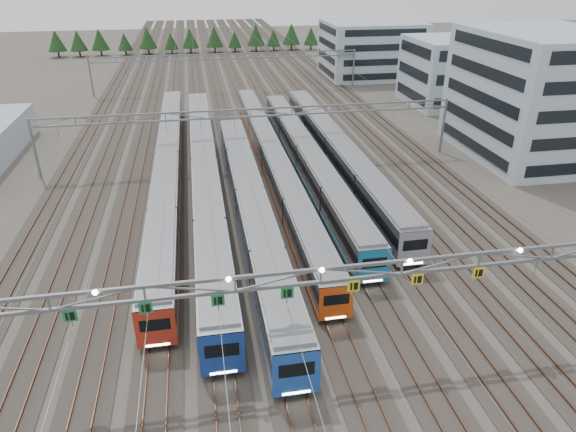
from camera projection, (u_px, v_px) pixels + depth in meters
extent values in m
plane|color=#47423A|center=(318.00, 361.00, 36.74)|extent=(400.00, 400.00, 0.00)
cube|color=#2D2823|center=(224.00, 77.00, 124.59)|extent=(54.00, 260.00, 0.08)
cube|color=brown|center=(115.00, 80.00, 120.50)|extent=(0.08, 260.00, 0.16)
cube|color=brown|center=(326.00, 72.00, 128.58)|extent=(0.08, 260.00, 0.16)
cube|color=brown|center=(221.00, 76.00, 124.43)|extent=(0.08, 260.00, 0.16)
cube|color=brown|center=(227.00, 76.00, 124.65)|extent=(0.08, 260.00, 0.16)
cube|color=black|center=(170.00, 177.00, 66.51)|extent=(2.44, 65.22, 0.37)
cube|color=gray|center=(168.00, 164.00, 65.71)|extent=(2.87, 66.55, 3.23)
cube|color=black|center=(168.00, 161.00, 65.54)|extent=(2.93, 66.22, 0.97)
cube|color=#B22D1B|center=(169.00, 174.00, 66.32)|extent=(2.92, 66.22, 0.36)
cube|color=slate|center=(167.00, 151.00, 64.94)|extent=(2.58, 65.22, 0.26)
cube|color=#B22D1B|center=(156.00, 329.00, 36.51)|extent=(2.89, 0.12, 3.23)
cube|color=black|center=(155.00, 325.00, 36.31)|extent=(2.15, 0.10, 0.97)
cube|color=white|center=(158.00, 345.00, 37.09)|extent=(1.72, 0.06, 0.15)
cube|color=black|center=(206.00, 185.00, 64.17)|extent=(2.58, 65.57, 0.39)
cube|color=gray|center=(205.00, 171.00, 63.32)|extent=(3.04, 66.90, 3.42)
cube|color=black|center=(204.00, 168.00, 63.13)|extent=(3.10, 66.57, 1.03)
cube|color=navy|center=(206.00, 182.00, 63.96)|extent=(3.09, 66.57, 0.38)
cube|color=slate|center=(204.00, 157.00, 62.50)|extent=(2.74, 65.57, 0.27)
cube|color=navy|center=(222.00, 355.00, 33.97)|extent=(3.06, 0.12, 3.42)
cube|color=black|center=(222.00, 350.00, 33.76)|extent=(2.28, 0.10, 1.03)
cube|color=white|center=(224.00, 372.00, 34.59)|extent=(1.82, 0.06, 0.16)
cube|color=black|center=(251.00, 219.00, 55.73)|extent=(2.62, 50.35, 0.40)
cube|color=gray|center=(250.00, 203.00, 54.86)|extent=(3.08, 51.37, 3.46)
cube|color=black|center=(250.00, 200.00, 54.68)|extent=(3.14, 51.12, 1.04)
cube|color=#2050B0|center=(251.00, 215.00, 55.52)|extent=(3.13, 51.12, 0.38)
cube|color=slate|center=(250.00, 188.00, 54.04)|extent=(2.77, 50.35, 0.27)
cube|color=#2050B0|center=(296.00, 374.00, 32.34)|extent=(3.10, 0.12, 3.46)
cube|color=black|center=(297.00, 370.00, 32.12)|extent=(2.31, 0.10, 1.04)
cube|color=white|center=(296.00, 393.00, 32.96)|extent=(1.85, 0.06, 0.16)
cube|color=black|center=(272.00, 169.00, 68.95)|extent=(2.31, 64.31, 0.35)
cube|color=gray|center=(272.00, 157.00, 68.19)|extent=(2.71, 65.62, 3.05)
cube|color=black|center=(272.00, 155.00, 68.02)|extent=(2.77, 65.29, 0.92)
cube|color=#DE4A13|center=(272.00, 166.00, 68.77)|extent=(2.76, 65.29, 0.34)
cube|color=slate|center=(272.00, 146.00, 67.46)|extent=(2.44, 64.31, 0.24)
cube|color=#DE4A13|center=(336.00, 303.00, 39.40)|extent=(2.73, 0.12, 3.05)
cube|color=black|center=(336.00, 300.00, 39.21)|extent=(2.04, 0.10, 0.92)
cube|color=white|center=(336.00, 318.00, 39.95)|extent=(1.63, 0.06, 0.15)
cube|color=black|center=(307.00, 170.00, 68.63)|extent=(2.47, 53.56, 0.37)
cube|color=gray|center=(307.00, 157.00, 67.82)|extent=(2.90, 54.65, 3.26)
cube|color=black|center=(307.00, 155.00, 67.64)|extent=(2.96, 54.38, 0.98)
cube|color=#1772A6|center=(307.00, 167.00, 68.44)|extent=(2.95, 54.38, 0.36)
cube|color=slate|center=(307.00, 145.00, 67.04)|extent=(2.61, 53.56, 0.26)
cube|color=#1772A6|center=(374.00, 267.00, 43.85)|extent=(2.92, 0.12, 3.26)
cube|color=black|center=(374.00, 263.00, 43.65)|extent=(2.18, 0.10, 0.98)
cube|color=white|center=(373.00, 281.00, 44.44)|extent=(1.74, 0.06, 0.16)
cube|color=black|center=(336.00, 163.00, 71.00)|extent=(2.64, 53.34, 0.40)
cube|color=gray|center=(336.00, 150.00, 70.12)|extent=(3.11, 54.43, 3.50)
cube|color=black|center=(336.00, 147.00, 69.94)|extent=(3.17, 54.16, 1.05)
cube|color=gray|center=(336.00, 160.00, 70.79)|extent=(3.16, 54.16, 0.39)
cube|color=slate|center=(337.00, 137.00, 69.29)|extent=(2.80, 53.34, 0.28)
cube|color=gray|center=(415.00, 249.00, 46.25)|extent=(3.13, 0.12, 3.50)
cube|color=black|center=(415.00, 245.00, 46.04)|extent=(2.33, 0.10, 1.05)
cube|color=white|center=(413.00, 263.00, 46.89)|extent=(1.87, 0.06, 0.17)
cube|color=slate|center=(321.00, 269.00, 33.23)|extent=(56.00, 0.22, 0.22)
cube|color=slate|center=(321.00, 282.00, 33.68)|extent=(56.00, 0.22, 0.22)
cube|color=#187B36|center=(70.00, 316.00, 31.30)|extent=(0.85, 0.06, 0.85)
cube|color=#187B36|center=(146.00, 308.00, 32.01)|extent=(0.85, 0.06, 0.85)
cube|color=#187B36|center=(218.00, 300.00, 32.73)|extent=(0.85, 0.06, 0.85)
cube|color=#187B36|center=(287.00, 293.00, 33.44)|extent=(0.85, 0.06, 0.85)
cube|color=yellow|center=(354.00, 286.00, 34.16)|extent=(0.85, 0.06, 0.85)
cube|color=yellow|center=(417.00, 279.00, 34.87)|extent=(0.85, 0.06, 0.85)
cube|color=yellow|center=(478.00, 273.00, 35.58)|extent=(0.85, 0.06, 0.85)
cylinder|color=slate|center=(34.00, 149.00, 65.64)|extent=(0.36, 0.36, 8.00)
cylinder|color=slate|center=(443.00, 126.00, 74.53)|extent=(0.36, 0.36, 8.00)
cube|color=slate|center=(251.00, 109.00, 68.38)|extent=(56.00, 0.22, 0.22)
cube|color=slate|center=(251.00, 117.00, 68.83)|extent=(56.00, 0.22, 0.22)
cylinder|color=slate|center=(91.00, 77.00, 105.19)|extent=(0.36, 0.36, 8.00)
cylinder|color=slate|center=(353.00, 68.00, 114.08)|extent=(0.36, 0.36, 8.00)
cube|color=slate|center=(226.00, 54.00, 107.92)|extent=(56.00, 0.22, 0.22)
cube|color=slate|center=(227.00, 59.00, 108.37)|extent=(56.00, 0.22, 0.22)
cube|color=#A6B9C6|center=(539.00, 95.00, 71.96)|extent=(18.00, 22.00, 17.24)
cube|color=#A6B9C6|center=(447.00, 72.00, 98.91)|extent=(14.00, 16.00, 12.40)
cube|color=#A6B9C6|center=(371.00, 49.00, 122.60)|extent=(22.00, 18.00, 12.60)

